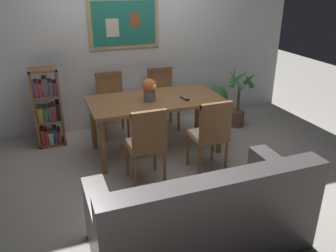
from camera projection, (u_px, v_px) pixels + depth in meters
ground_plane at (166, 162)px, 4.38m from camera, size 12.00×12.00×0.00m
wall_back_with_painting at (132, 40)px, 5.12m from camera, size 5.20×0.14×2.60m
dining_table at (155, 105)px, 4.43m from camera, size 1.68×0.85×0.73m
dining_chair_far_right at (162, 93)px, 5.23m from camera, size 0.40×0.41×0.91m
dining_chair_near_left at (147, 141)px, 3.72m from camera, size 0.40×0.41×0.91m
dining_chair_far_left at (111, 99)px, 5.00m from camera, size 0.40×0.41×0.91m
dining_chair_near_right at (211, 131)px, 3.95m from camera, size 0.40×0.41×0.91m
leather_couch at (201, 217)px, 2.89m from camera, size 1.80×0.84×0.84m
bookshelf at (48, 109)px, 4.69m from camera, size 0.36×0.28×1.07m
potted_ivy at (217, 100)px, 5.67m from camera, size 0.35×0.35×0.58m
potted_palm at (239, 100)px, 5.30m from camera, size 0.45×0.47×0.95m
flower_vase at (149, 89)px, 4.27m from camera, size 0.18×0.19×0.28m
tv_remote at (185, 98)px, 4.38m from camera, size 0.06×0.16×0.02m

